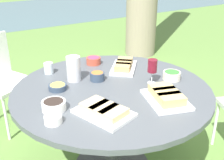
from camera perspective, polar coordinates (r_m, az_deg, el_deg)
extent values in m
cylinder|color=#4C4C51|center=(2.18, 0.00, -10.13)|extent=(0.11, 0.11, 0.65)
cylinder|color=#4C5156|center=(2.01, 0.00, -2.02)|extent=(1.41, 1.41, 0.03)
cylinder|color=white|center=(2.65, 20.29, -8.34)|extent=(0.03, 0.03, 0.43)
cube|color=white|center=(2.86, -20.68, -0.67)|extent=(0.58, 0.57, 0.04)
cylinder|color=white|center=(2.72, -20.67, -7.47)|extent=(0.03, 0.03, 0.43)
cylinder|color=white|center=(2.94, -14.82, -4.28)|extent=(0.03, 0.03, 0.43)
cylinder|color=white|center=(3.19, -19.48, -2.51)|extent=(0.03, 0.03, 0.43)
cylinder|color=silver|center=(2.10, -7.82, 2.29)|extent=(0.11, 0.11, 0.19)
cone|color=silver|center=(2.09, -6.76, 4.57)|extent=(0.03, 0.03, 0.02)
cylinder|color=silver|center=(2.09, 8.00, -0.60)|extent=(0.06, 0.06, 0.01)
cylinder|color=silver|center=(2.07, 8.07, 0.55)|extent=(0.01, 0.01, 0.09)
cylinder|color=maroon|center=(2.04, 8.22, 2.87)|extent=(0.07, 0.07, 0.09)
cube|color=white|center=(1.85, 10.88, -3.91)|extent=(0.33, 0.39, 0.02)
cube|color=tan|center=(1.78, 11.96, -3.92)|extent=(0.18, 0.16, 0.05)
cube|color=tan|center=(1.84, 10.97, -2.88)|extent=(0.18, 0.16, 0.05)
cube|color=tan|center=(1.90, 10.05, -1.90)|extent=(0.18, 0.16, 0.05)
cube|color=white|center=(2.33, 2.39, 2.49)|extent=(0.36, 0.37, 0.02)
cube|color=tan|center=(2.39, 2.64, 3.87)|extent=(0.17, 0.17, 0.05)
cube|color=tan|center=(2.32, 2.40, 3.25)|extent=(0.17, 0.17, 0.05)
cube|color=tan|center=(2.25, 2.15, 2.59)|extent=(0.17, 0.17, 0.05)
cube|color=white|center=(1.67, -1.67, -6.71)|extent=(0.32, 0.39, 0.02)
cube|color=#E0C184|center=(1.62, 0.31, -6.73)|extent=(0.18, 0.16, 0.04)
cube|color=#E0C184|center=(1.66, -1.68, -5.85)|extent=(0.18, 0.16, 0.04)
cube|color=#E0C184|center=(1.70, -3.57, -5.02)|extent=(0.18, 0.16, 0.04)
cylinder|color=#334256|center=(2.00, -10.97, -1.42)|extent=(0.13, 0.13, 0.04)
cylinder|color=#E0C147|center=(2.00, -10.99, -1.13)|extent=(0.11, 0.11, 0.02)
cylinder|color=beige|center=(2.17, 12.03, 0.88)|extent=(0.13, 0.13, 0.06)
cylinder|color=#387533|center=(2.17, 12.07, 1.32)|extent=(0.11, 0.11, 0.03)
cylinder|color=white|center=(1.75, -11.73, -5.13)|extent=(0.15, 0.15, 0.06)
cylinder|color=#2D231E|center=(1.74, -11.78, -4.61)|extent=(0.12, 0.12, 0.03)
cylinder|color=#B74733|center=(2.44, -3.78, 3.93)|extent=(0.12, 0.12, 0.06)
cylinder|color=#D6385B|center=(2.43, -3.79, 4.33)|extent=(0.10, 0.10, 0.03)
cylinder|color=white|center=(1.62, -11.86, -7.85)|extent=(0.10, 0.10, 0.04)
cylinder|color=silver|center=(1.61, -11.90, -7.45)|extent=(0.08, 0.08, 0.02)
cylinder|color=#334256|center=(2.11, -3.01, 0.74)|extent=(0.11, 0.11, 0.06)
cylinder|color=#CC662D|center=(2.10, -3.02, 1.21)|extent=(0.09, 0.09, 0.03)
cylinder|color=silver|center=(2.28, -12.74, 2.35)|extent=(0.07, 0.07, 0.09)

